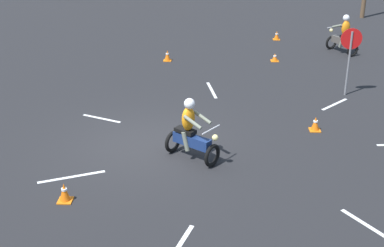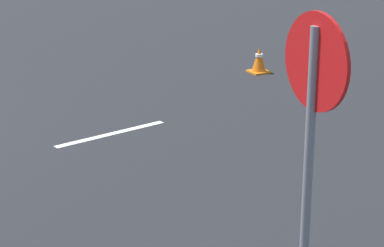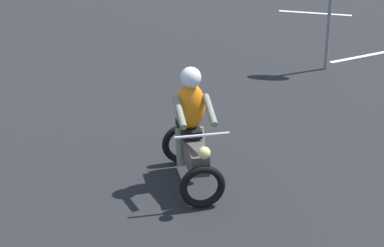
% 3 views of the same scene
% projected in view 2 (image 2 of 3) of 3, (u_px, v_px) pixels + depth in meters
% --- Properties ---
extents(stop_sign, '(0.70, 0.08, 2.30)m').
position_uv_depth(stop_sign, '(313.00, 106.00, 5.22)').
color(stop_sign, slate).
rests_on(stop_sign, ground).
extents(traffic_cone_near_left, '(0.32, 0.32, 0.45)m').
position_uv_depth(traffic_cone_near_left, '(259.00, 60.00, 12.66)').
color(traffic_cone_near_left, orange).
rests_on(traffic_cone_near_left, ground).
extents(lane_stripe_n, '(0.40, 1.61, 0.01)m').
position_uv_depth(lane_stripe_n, '(111.00, 134.00, 9.66)').
color(lane_stripe_n, silver).
rests_on(lane_stripe_n, ground).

